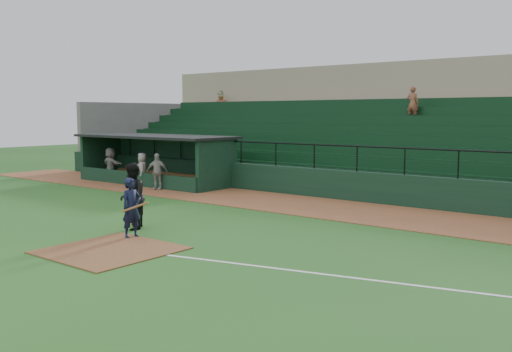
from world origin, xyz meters
The scene contains 11 objects.
ground centered at (0.00, 0.00, 0.00)m, with size 90.00×90.00×0.00m, color #21551B.
warning_track centered at (0.00, 8.00, 0.01)m, with size 40.00×4.00×0.03m, color brown.
home_plate_dirt centered at (0.00, -1.00, 0.01)m, with size 3.00×3.00×0.03m, color brown.
foul_line centered at (8.00, 1.20, 0.01)m, with size 18.00×0.09×0.01m, color white.
stadium_structure centered at (0.00, 16.46, 2.30)m, with size 38.00×13.08×6.40m.
dugout centered at (-9.75, 9.56, 1.33)m, with size 8.90×3.20×2.42m.
batter_at_plate centered at (-0.74, 0.31, 0.85)m, with size 1.01×0.69×1.71m.
umpire centered at (-1.68, 1.10, 1.01)m, with size 0.98×0.76×2.02m, color black.
dugout_player_a centered at (-7.72, 7.46, 0.86)m, with size 0.98×0.41×1.66m, color #A9A39E.
dugout_player_b centered at (-9.26, 7.91, 0.83)m, with size 0.78×0.51×1.60m, color #A29C98.
dugout_player_c centered at (-11.99, 8.13, 0.90)m, with size 1.61×0.51×1.74m, color gray.
Camera 1 is at (11.63, -9.69, 3.48)m, focal length 39.39 mm.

